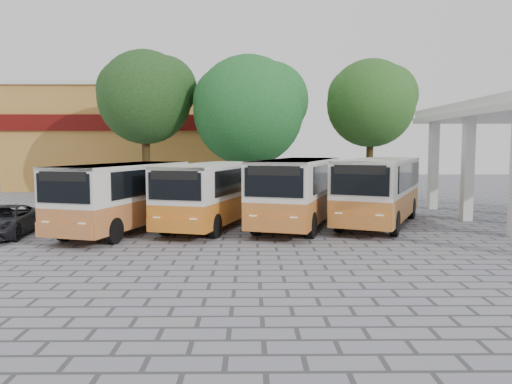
{
  "coord_description": "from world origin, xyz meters",
  "views": [
    {
      "loc": [
        -2.09,
        -16.59,
        3.38
      ],
      "look_at": [
        -1.89,
        4.24,
        1.5
      ],
      "focal_mm": 35.0,
      "sensor_mm": 36.0,
      "label": 1
    }
  ],
  "objects_px": {
    "bus_centre_left": "(212,191)",
    "bus_far_right": "(379,187)",
    "bus_far_left": "(124,193)",
    "bus_centre_right": "(298,188)",
    "parked_car": "(4,221)"
  },
  "relations": [
    {
      "from": "bus_centre_left",
      "to": "bus_far_right",
      "type": "height_order",
      "value": "bus_far_right"
    },
    {
      "from": "bus_far_left",
      "to": "bus_centre_right",
      "type": "height_order",
      "value": "bus_centre_right"
    },
    {
      "from": "bus_far_right",
      "to": "bus_centre_right",
      "type": "bearing_deg",
      "value": -148.71
    },
    {
      "from": "bus_centre_right",
      "to": "parked_car",
      "type": "xyz_separation_m",
      "value": [
        -11.39,
        -2.23,
        -1.07
      ]
    },
    {
      "from": "bus_far_left",
      "to": "bus_far_right",
      "type": "distance_m",
      "value": 10.77
    },
    {
      "from": "bus_far_left",
      "to": "bus_centre_right",
      "type": "distance_m",
      "value": 7.17
    },
    {
      "from": "bus_centre_left",
      "to": "parked_car",
      "type": "bearing_deg",
      "value": -148.92
    },
    {
      "from": "bus_far_right",
      "to": "parked_car",
      "type": "relative_size",
      "value": 2.04
    },
    {
      "from": "bus_centre_right",
      "to": "bus_far_right",
      "type": "xyz_separation_m",
      "value": [
        3.58,
        0.42,
        0.0
      ]
    },
    {
      "from": "bus_centre_left",
      "to": "bus_centre_right",
      "type": "bearing_deg",
      "value": 18.29
    },
    {
      "from": "bus_far_right",
      "to": "parked_car",
      "type": "xyz_separation_m",
      "value": [
        -14.97,
        -2.65,
        -1.08
      ]
    },
    {
      "from": "bus_far_left",
      "to": "bus_far_right",
      "type": "relative_size",
      "value": 0.93
    },
    {
      "from": "bus_centre_right",
      "to": "parked_car",
      "type": "height_order",
      "value": "bus_centre_right"
    },
    {
      "from": "bus_centre_right",
      "to": "bus_far_right",
      "type": "distance_m",
      "value": 3.6
    },
    {
      "from": "bus_far_left",
      "to": "bus_far_right",
      "type": "xyz_separation_m",
      "value": [
        10.65,
        1.59,
        0.09
      ]
    }
  ]
}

